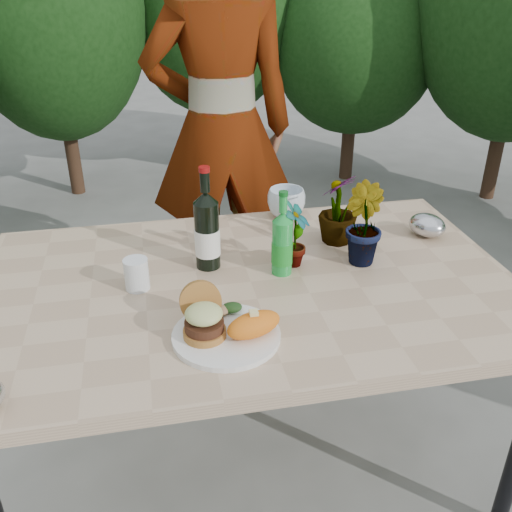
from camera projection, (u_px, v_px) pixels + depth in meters
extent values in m
plane|color=slate|center=(252.00, 459.00, 2.07)|extent=(80.00, 80.00, 0.00)
cube|color=tan|center=(251.00, 287.00, 1.72)|extent=(1.60, 1.00, 0.04)
cylinder|color=black|center=(42.00, 335.00, 2.14)|extent=(0.05, 0.05, 0.71)
cylinder|color=black|center=(401.00, 295.00, 2.39)|extent=(0.05, 0.05, 0.71)
cylinder|color=#382316|center=(75.00, 166.00, 4.25)|extent=(0.10, 0.10, 0.42)
ellipsoid|color=#1C4216|center=(50.00, 9.00, 3.74)|extent=(1.26, 1.26, 1.73)
cylinder|color=#382316|center=(217.00, 144.00, 4.59)|extent=(0.10, 0.10, 0.50)
ellipsoid|color=#1C4216|center=(213.00, 18.00, 4.14)|extent=(1.21, 1.21, 1.39)
cylinder|color=#382316|center=(347.00, 155.00, 4.54)|extent=(0.10, 0.10, 0.38)
ellipsoid|color=#1C4216|center=(355.00, 46.00, 4.15)|extent=(1.21, 1.21, 1.27)
cylinder|color=#382316|center=(492.00, 169.00, 4.16)|extent=(0.10, 0.10, 0.44)
cylinder|color=white|center=(226.00, 336.00, 1.46)|extent=(0.28, 0.28, 0.01)
cylinder|color=#B7722D|center=(205.00, 333.00, 1.44)|extent=(0.11, 0.11, 0.02)
cylinder|color=#472314|center=(204.00, 325.00, 1.43)|extent=(0.10, 0.10, 0.02)
ellipsoid|color=beige|center=(204.00, 314.00, 1.42)|extent=(0.10, 0.10, 0.04)
cylinder|color=#B7722D|center=(200.00, 301.00, 1.49)|extent=(0.11, 0.06, 0.11)
ellipsoid|color=orange|center=(254.00, 325.00, 1.44)|extent=(0.17, 0.12, 0.06)
ellipsoid|color=olive|center=(221.00, 310.00, 1.53)|extent=(0.04, 0.04, 0.02)
ellipsoid|color=#193814|center=(232.00, 308.00, 1.54)|extent=(0.06, 0.04, 0.03)
cylinder|color=black|center=(207.00, 235.00, 1.75)|extent=(0.08, 0.08, 0.22)
cylinder|color=white|center=(207.00, 242.00, 1.76)|extent=(0.08, 0.08, 0.09)
cone|color=black|center=(205.00, 197.00, 1.69)|extent=(0.08, 0.08, 0.04)
cylinder|color=black|center=(205.00, 182.00, 1.67)|extent=(0.03, 0.03, 0.06)
cylinder|color=maroon|center=(204.00, 169.00, 1.65)|extent=(0.03, 0.03, 0.02)
cylinder|color=green|center=(282.00, 247.00, 1.72)|extent=(0.06, 0.06, 0.17)
cylinder|color=#198C26|center=(282.00, 253.00, 1.73)|extent=(0.06, 0.06, 0.07)
cone|color=green|center=(283.00, 217.00, 1.67)|extent=(0.06, 0.06, 0.03)
cylinder|color=green|center=(283.00, 204.00, 1.66)|extent=(0.02, 0.02, 0.05)
cylinder|color=#0C5919|center=(283.00, 194.00, 1.64)|extent=(0.03, 0.03, 0.01)
cylinder|color=silver|center=(137.00, 274.00, 1.66)|extent=(0.07, 0.07, 0.09)
imported|color=#266221|center=(295.00, 234.00, 1.75)|extent=(0.13, 0.14, 0.22)
imported|color=#27551D|center=(362.00, 224.00, 1.77)|extent=(0.13, 0.15, 0.26)
imported|color=#2E5C1F|center=(338.00, 209.00, 1.90)|extent=(0.19, 0.19, 0.24)
imported|color=silver|center=(286.00, 203.00, 2.11)|extent=(0.15, 0.15, 0.11)
ellipsoid|color=#BBBDC3|center=(427.00, 225.00, 1.97)|extent=(0.16, 0.17, 0.08)
imported|color=#936249|center=(221.00, 130.00, 2.53)|extent=(0.68, 0.44, 1.85)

